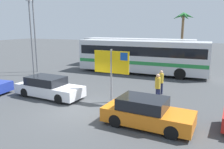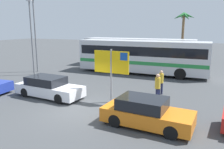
{
  "view_description": "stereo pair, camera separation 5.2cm",
  "coord_description": "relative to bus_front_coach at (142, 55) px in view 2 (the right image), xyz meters",
  "views": [
    {
      "loc": [
        6.18,
        -9.79,
        4.45
      ],
      "look_at": [
        0.31,
        3.85,
        1.3
      ],
      "focal_mm": 36.02,
      "sensor_mm": 36.0,
      "label": 1
    },
    {
      "loc": [
        6.23,
        -9.77,
        4.45
      ],
      "look_at": [
        0.31,
        3.85,
        1.3
      ],
      "focal_mm": 36.02,
      "sensor_mm": 36.0,
      "label": 2
    }
  ],
  "objects": [
    {
      "name": "car_orange",
      "position": [
        3.54,
        -11.46,
        -1.15
      ],
      "size": [
        4.17,
        1.98,
        1.32
      ],
      "rotation": [
        0.0,
        0.0,
        -0.07
      ],
      "color": "orange",
      "rests_on": "ground"
    },
    {
      "name": "lamp_post_left_side",
      "position": [
        -9.91,
        -3.35,
        2.13
      ],
      "size": [
        0.56,
        0.2,
        7.18
      ],
      "color": "slate",
      "rests_on": "ground"
    },
    {
      "name": "palm_tree_seaside",
      "position": [
        2.62,
        9.79,
        3.24
      ],
      "size": [
        2.8,
        2.76,
        6.27
      ],
      "color": "brown",
      "rests_on": "ground"
    },
    {
      "name": "car_white",
      "position": [
        -3.39,
        -9.66,
        -1.15
      ],
      "size": [
        4.65,
        2.02,
        1.32
      ],
      "rotation": [
        0.0,
        0.0,
        -0.07
      ],
      "color": "silver",
      "rests_on": "ground"
    },
    {
      "name": "ferry_sign",
      "position": [
        0.81,
        -9.08,
        0.54
      ],
      "size": [
        2.2,
        0.14,
        3.2
      ],
      "rotation": [
        0.0,
        0.0,
        -0.04
      ],
      "color": "gray",
      "rests_on": "ground"
    },
    {
      "name": "pedestrian_crossing_lot",
      "position": [
        3.27,
        -7.89,
        -0.77
      ],
      "size": [
        0.32,
        0.32,
        1.73
      ],
      "rotation": [
        0.0,
        0.0,
        6.09
      ],
      "color": "#1E2347",
      "rests_on": "ground"
    },
    {
      "name": "ground",
      "position": [
        -0.28,
        -11.12,
        -1.79
      ],
      "size": [
        120.0,
        120.0,
        0.0
      ],
      "primitive_type": "plane",
      "color": "#424447"
    },
    {
      "name": "lamp_post_right_side",
      "position": [
        -9.15,
        -4.67,
        1.98
      ],
      "size": [
        0.56,
        0.2,
        6.89
      ],
      "color": "slate",
      "rests_on": "ground"
    },
    {
      "name": "bus_front_coach",
      "position": [
        0.0,
        0.0,
        0.0
      ],
      "size": [
        12.26,
        2.71,
        3.17
      ],
      "color": "silver",
      "rests_on": "ground"
    },
    {
      "name": "bus_rear_coach",
      "position": [
        -1.44,
        3.48,
        0.0
      ],
      "size": [
        12.26,
        2.71,
        3.17
      ],
      "color": "silver",
      "rests_on": "ground"
    },
    {
      "name": "pedestrian_by_bus",
      "position": [
        3.15,
        -6.26,
        -0.82
      ],
      "size": [
        0.32,
        0.32,
        1.64
      ],
      "rotation": [
        0.0,
        0.0,
        2.31
      ],
      "color": "#1E2347",
      "rests_on": "ground"
    }
  ]
}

